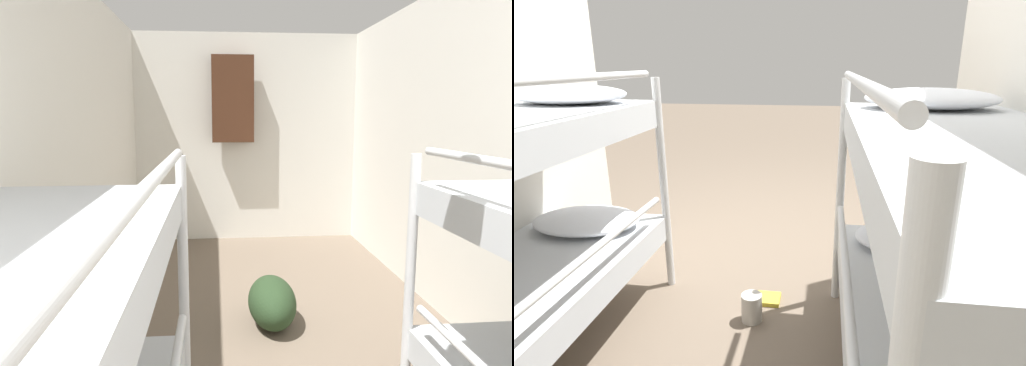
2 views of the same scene
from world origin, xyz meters
TOP-DOWN VIEW (x-y plane):
  - ground_plane at (0.00, 0.00)m, footprint 20.00×20.00m
  - bunk_stack_left_near at (-0.84, 1.36)m, footprint 0.73×1.76m
  - tin_can at (-0.06, 0.86)m, footprint 0.11×0.11m
  - floor_book at (-0.10, 0.67)m, footprint 0.16×0.12m

SIDE VIEW (x-z plane):
  - ground_plane at x=0.00m, z-range 0.00..0.00m
  - floor_book at x=-0.10m, z-range 0.00..0.02m
  - tin_can at x=-0.06m, z-range 0.00..0.15m
  - bunk_stack_left_near at x=-0.84m, z-range 0.08..1.34m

